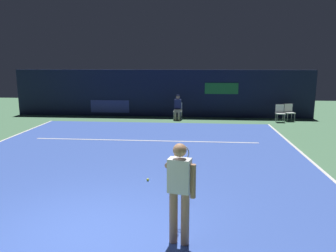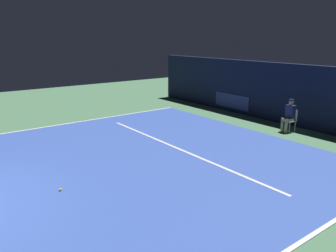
{
  "view_description": "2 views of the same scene",
  "coord_description": "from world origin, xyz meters",
  "views": [
    {
      "loc": [
        1.95,
        -5.07,
        2.98
      ],
      "look_at": [
        0.95,
        6.48,
        0.71
      ],
      "focal_mm": 34.71,
      "sensor_mm": 36.0,
      "label": 1
    },
    {
      "loc": [
        8.28,
        0.41,
        3.68
      ],
      "look_at": [
        0.42,
        6.27,
        1.02
      ],
      "focal_mm": 35.18,
      "sensor_mm": 36.0,
      "label": 2
    }
  ],
  "objects": [
    {
      "name": "back_wall",
      "position": [
        -0.0,
        12.94,
        1.3
      ],
      "size": [
        16.57,
        0.33,
        2.6
      ],
      "color": "#141933",
      "rests_on": "ground"
    },
    {
      "name": "court_surface",
      "position": [
        0.0,
        4.94,
        0.01
      ],
      "size": [
        11.1,
        11.87,
        0.01
      ],
      "primitive_type": "cube",
      "color": "#3856B2",
      "rests_on": "ground"
    },
    {
      "name": "tennis_ball",
      "position": [
        0.75,
        2.71,
        0.05
      ],
      "size": [
        0.07,
        0.07,
        0.07
      ],
      "primitive_type": "sphere",
      "color": "#CCE033",
      "rests_on": "court_surface"
    },
    {
      "name": "line_service",
      "position": [
        0.0,
        7.01,
        0.01
      ],
      "size": [
        8.66,
        0.1,
        0.01
      ],
      "primitive_type": "cube",
      "color": "white",
      "rests_on": "court_surface"
    },
    {
      "name": "line_sideline_right",
      "position": [
        -5.5,
        4.94,
        0.01
      ],
      "size": [
        0.1,
        11.87,
        0.01
      ],
      "primitive_type": "cube",
      "color": "white",
      "rests_on": "court_surface"
    },
    {
      "name": "line_judge_on_chair",
      "position": [
        0.99,
        11.85,
        0.69
      ],
      "size": [
        0.47,
        0.55,
        1.32
      ],
      "color": "white",
      "rests_on": "ground"
    },
    {
      "name": "ground_plane",
      "position": [
        0.0,
        4.94,
        0.0
      ],
      "size": [
        33.21,
        33.21,
        0.0
      ],
      "primitive_type": "plane",
      "color": "#4C7A56"
    }
  ]
}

